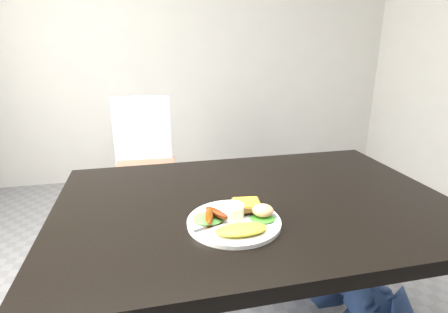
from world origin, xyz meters
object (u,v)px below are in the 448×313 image
person (289,133)px  plate (234,222)px  dining_table (255,205)px  dining_chair (145,170)px

person → plate: (-0.49, -0.80, -0.02)m
dining_table → person: size_ratio=0.78×
dining_table → dining_chair: dining_table is taller
dining_table → plate: size_ratio=4.78×
dining_chair → plate: plate is taller
dining_table → dining_chair: size_ratio=3.25×
dining_table → person: 0.77m
dining_table → plate: (-0.10, -0.13, 0.03)m
dining_table → dining_chair: (-0.34, 1.16, -0.28)m
person → dining_chair: bearing=-49.0°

